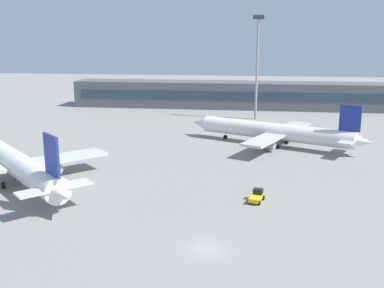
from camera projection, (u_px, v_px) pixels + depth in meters
name	position (u px, v px, depth m)	size (l,w,h in m)	color
ground_plane	(226.00, 159.00, 91.56)	(400.00, 400.00, 0.00)	gray
terminal_building	(238.00, 95.00, 156.48)	(114.10, 12.13, 9.00)	#4C5156
airplane_near	(14.00, 162.00, 76.84)	(35.26, 34.53, 11.28)	white
airplane_mid	(273.00, 131.00, 102.64)	(40.45, 29.17, 10.67)	silver
baggage_tug_yellow	(257.00, 196.00, 68.22)	(2.60, 3.88, 1.75)	yellow
floodlight_tower_west	(257.00, 61.00, 132.02)	(3.20, 0.80, 30.31)	gray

